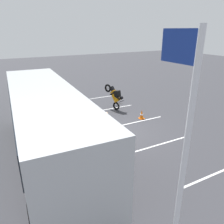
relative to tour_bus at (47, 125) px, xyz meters
The scene contains 13 objects.
ground_plane 4.48m from the tour_bus, 78.50° to the right, with size 80.00×80.00×0.00m, color #38383D.
tour_bus is the anchor object (origin of this frame).
spectator_far_left 3.00m from the tour_bus, 112.52° to the right, with size 0.57×0.32×1.78m.
spectator_left 2.97m from the tour_bus, 88.74° to the right, with size 0.58×0.36×1.72m.
spectator_centre 3.12m from the tour_bus, 67.14° to the right, with size 0.58×0.35×1.76m.
parked_motorcycle_silver 2.84m from the tour_bus, 64.09° to the right, with size 2.04×0.62×0.99m.
stunt_motorcycle 7.25m from the tour_bus, 53.05° to the right, with size 1.81×0.92×1.91m.
traffic_cone 6.88m from the tour_bus, 73.44° to the right, with size 0.34×0.34×0.63m.
bay_line_a 7.24m from the tour_bus, 128.41° to the right, with size 0.12×3.66×0.01m.
bay_line_b 5.93m from the tour_bus, 104.11° to the right, with size 0.12×3.83×0.01m.
bay_line_c 5.98m from the tour_bus, 73.81° to the right, with size 0.13×4.58×0.01m.
bay_line_d 7.37m from the tour_bus, 50.24° to the right, with size 0.12×3.72×0.01m.
bay_line_e 9.53m from the tour_bus, 36.06° to the right, with size 0.12×4.22×0.01m.
Camera 1 is at (-9.77, 5.70, 5.53)m, focal length 35.05 mm.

